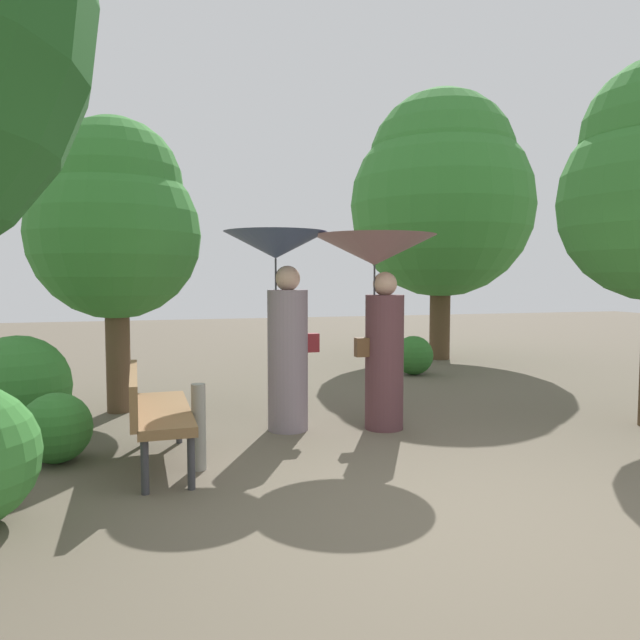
# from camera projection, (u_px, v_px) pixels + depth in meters

# --- Properties ---
(ground_plane) EXTENTS (40.00, 40.00, 0.00)m
(ground_plane) POSITION_uv_depth(u_px,v_px,m) (447.00, 518.00, 3.97)
(ground_plane) COLOR brown
(person_left) EXTENTS (1.08, 1.08, 2.10)m
(person_left) POSITION_uv_depth(u_px,v_px,m) (282.00, 298.00, 6.16)
(person_left) COLOR gray
(person_left) RESTS_ON ground
(person_right) EXTENTS (1.29, 1.29, 2.07)m
(person_right) POSITION_uv_depth(u_px,v_px,m) (378.00, 286.00, 6.20)
(person_right) COLOR #563338
(person_right) RESTS_ON ground
(park_bench) EXTENTS (0.52, 1.51, 0.83)m
(park_bench) POSITION_uv_depth(u_px,v_px,m) (153.00, 407.00, 5.03)
(park_bench) COLOR #38383D
(park_bench) RESTS_ON ground
(tree_near_left) EXTENTS (2.01, 2.01, 3.50)m
(tree_near_left) POSITION_uv_depth(u_px,v_px,m) (115.00, 220.00, 6.97)
(tree_near_left) COLOR brown
(tree_near_left) RESTS_ON ground
(tree_mid_right) EXTENTS (3.58, 3.58, 5.28)m
(tree_mid_right) POSITION_uv_depth(u_px,v_px,m) (442.00, 193.00, 11.56)
(tree_mid_right) COLOR #4C3823
(tree_mid_right) RESTS_ON ground
(bush_path_left) EXTENTS (0.65, 0.65, 0.65)m
(bush_path_left) POSITION_uv_depth(u_px,v_px,m) (414.00, 355.00, 9.84)
(bush_path_left) COLOR #2D6B28
(bush_path_left) RESTS_ON ground
(bush_path_right) EXTENTS (0.62, 0.62, 0.62)m
(bush_path_right) POSITION_uv_depth(u_px,v_px,m) (56.00, 428.00, 5.14)
(bush_path_right) COLOR #387F33
(bush_path_right) RESTS_ON ground
(bush_behind_bench) EXTENTS (1.04, 1.04, 1.04)m
(bush_behind_bench) POSITION_uv_depth(u_px,v_px,m) (18.00, 386.00, 5.96)
(bush_behind_bench) COLOR #387F33
(bush_behind_bench) RESTS_ON ground
(path_marker_post) EXTENTS (0.12, 0.12, 0.73)m
(path_marker_post) POSITION_uv_depth(u_px,v_px,m) (199.00, 427.00, 4.95)
(path_marker_post) COLOR gray
(path_marker_post) RESTS_ON ground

